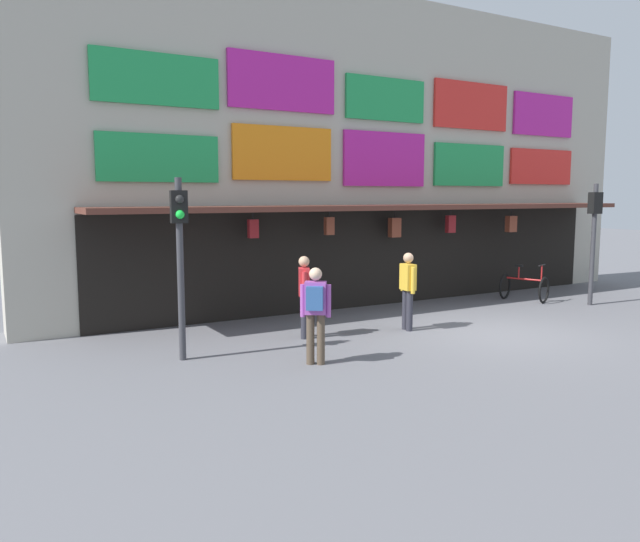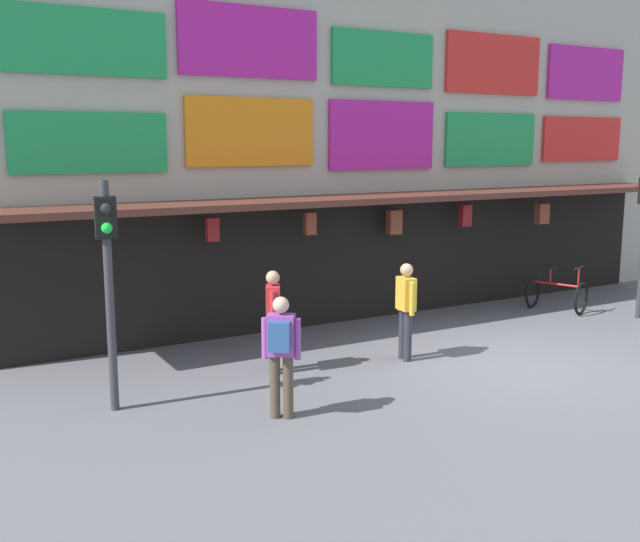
{
  "view_description": "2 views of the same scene",
  "coord_description": "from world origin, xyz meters",
  "px_view_note": "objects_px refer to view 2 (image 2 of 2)",
  "views": [
    {
      "loc": [
        -9.55,
        -9.29,
        2.89
      ],
      "look_at": [
        -3.4,
        1.43,
        1.37
      ],
      "focal_mm": 34.58,
      "sensor_mm": 36.0,
      "label": 1
    },
    {
      "loc": [
        -8.69,
        -8.8,
        3.69
      ],
      "look_at": [
        -2.71,
        1.77,
        1.56
      ],
      "focal_mm": 41.27,
      "sensor_mm": 36.0,
      "label": 2
    }
  ],
  "objects_px": {
    "bicycle_parked": "(557,294)",
    "pedestrian_in_blue": "(273,316)",
    "pedestrian_in_red": "(406,306)",
    "pedestrian_in_green": "(281,348)",
    "traffic_light_near": "(108,259)"
  },
  "relations": [
    {
      "from": "pedestrian_in_red",
      "to": "bicycle_parked",
      "type": "bearing_deg",
      "value": 14.82
    },
    {
      "from": "traffic_light_near",
      "to": "bicycle_parked",
      "type": "distance_m",
      "value": 10.29
    },
    {
      "from": "bicycle_parked",
      "to": "pedestrian_in_blue",
      "type": "relative_size",
      "value": 0.8
    },
    {
      "from": "traffic_light_near",
      "to": "pedestrian_in_red",
      "type": "xyz_separation_m",
      "value": [
        4.96,
        -0.03,
        -1.19
      ]
    },
    {
      "from": "pedestrian_in_blue",
      "to": "traffic_light_near",
      "type": "bearing_deg",
      "value": -170.76
    },
    {
      "from": "pedestrian_in_green",
      "to": "pedestrian_in_blue",
      "type": "distance_m",
      "value": 2.03
    },
    {
      "from": "pedestrian_in_green",
      "to": "pedestrian_in_blue",
      "type": "xyz_separation_m",
      "value": [
        0.79,
        1.87,
        -0.04
      ]
    },
    {
      "from": "pedestrian_in_red",
      "to": "pedestrian_in_green",
      "type": "height_order",
      "value": "same"
    },
    {
      "from": "pedestrian_in_red",
      "to": "traffic_light_near",
      "type": "bearing_deg",
      "value": 179.64
    },
    {
      "from": "bicycle_parked",
      "to": "pedestrian_in_blue",
      "type": "height_order",
      "value": "pedestrian_in_blue"
    },
    {
      "from": "bicycle_parked",
      "to": "pedestrian_in_blue",
      "type": "bearing_deg",
      "value": -173.19
    },
    {
      "from": "pedestrian_in_red",
      "to": "pedestrian_in_blue",
      "type": "distance_m",
      "value": 2.33
    },
    {
      "from": "pedestrian_in_red",
      "to": "pedestrian_in_green",
      "type": "distance_m",
      "value": 3.38
    },
    {
      "from": "traffic_light_near",
      "to": "bicycle_parked",
      "type": "bearing_deg",
      "value": 7.46
    },
    {
      "from": "traffic_light_near",
      "to": "bicycle_parked",
      "type": "xyz_separation_m",
      "value": [
        10.05,
        1.32,
        -1.75
      ]
    }
  ]
}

